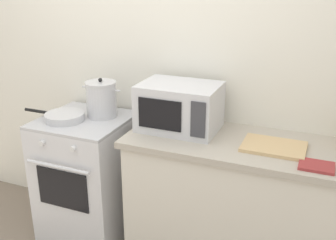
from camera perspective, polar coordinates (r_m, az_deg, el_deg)
back_wall at (r=2.80m, az=3.18°, el=7.23°), size 4.40×0.10×2.50m
lower_cabinet_right at (r=2.67m, az=12.75°, el=-12.97°), size 1.64×0.56×0.88m
countertop_right at (r=2.45m, az=13.59°, el=-3.96°), size 1.70×0.60×0.04m
stove at (r=3.05m, az=-11.23°, el=-7.92°), size 0.60×0.64×0.92m
stock_pot at (r=2.85m, az=-9.42°, el=2.94°), size 0.30×0.22×0.28m
frying_pan at (r=2.86m, az=-14.52°, el=0.47°), size 0.47×0.27×0.05m
microwave at (r=2.57m, az=1.64°, el=1.88°), size 0.50×0.37×0.30m
cutting_board at (r=2.42m, az=14.77°, el=-3.67°), size 0.36×0.26×0.02m
oven_mitt at (r=2.26m, az=20.30°, el=-6.13°), size 0.18×0.14×0.02m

